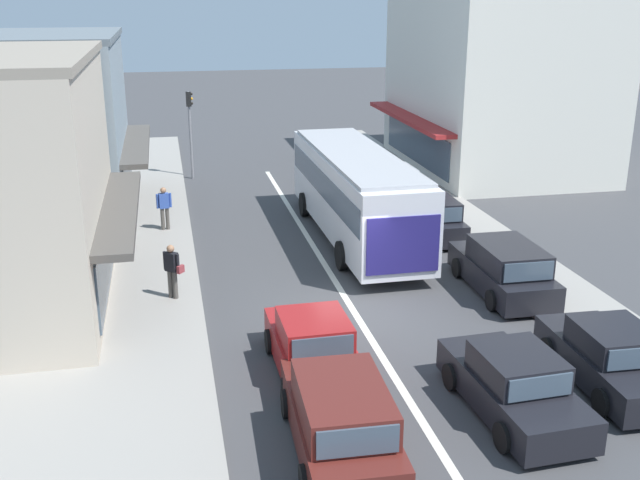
{
  "coord_description": "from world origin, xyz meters",
  "views": [
    {
      "loc": [
        -4.95,
        -18.77,
        8.65
      ],
      "look_at": [
        -0.36,
        3.18,
        1.2
      ],
      "focal_mm": 42.0,
      "sensor_mm": 36.0,
      "label": 1
    }
  ],
  "objects": [
    {
      "name": "kerb_right",
      "position": [
        6.2,
        6.0,
        0.06
      ],
      "size": [
        2.8,
        44.0,
        0.12
      ],
      "primitive_type": "cube",
      "color": "gray",
      "rests_on": "ground"
    },
    {
      "name": "wagon_adjacent_lane_trail",
      "position": [
        -1.96,
        -6.39,
        0.75
      ],
      "size": [
        2.05,
        4.56,
        1.58
      ],
      "color": "#561E19",
      "rests_on": "ground"
    },
    {
      "name": "pedestrian_with_handbag_near",
      "position": [
        -4.99,
        1.92,
        1.07
      ],
      "size": [
        0.59,
        0.51,
        1.63
      ],
      "color": "#4C4742",
      "rests_on": "sidewalk_left"
    },
    {
      "name": "building_right_far",
      "position": [
        11.48,
        16.65,
        5.03
      ],
      "size": [
        9.23,
        11.5,
        10.08
      ],
      "color": "silver",
      "rests_on": "ground"
    },
    {
      "name": "traffic_light_downstreet",
      "position": [
        -3.75,
        17.32,
        2.85
      ],
      "size": [
        0.33,
        0.24,
        4.2
      ],
      "color": "gray",
      "rests_on": "ground"
    },
    {
      "name": "sedan_queue_gap_filler",
      "position": [
        -1.83,
        -3.13,
        0.66
      ],
      "size": [
        1.94,
        4.22,
        1.47
      ],
      "color": "maroon",
      "rests_on": "ground"
    },
    {
      "name": "sidewalk_left",
      "position": [
        -6.8,
        6.0,
        0.07
      ],
      "size": [
        5.2,
        44.0,
        0.14
      ],
      "primitive_type": "cube",
      "color": "gray",
      "rests_on": "ground"
    },
    {
      "name": "shopfront_mid_block",
      "position": [
        -10.18,
        12.48,
        3.57
      ],
      "size": [
        8.24,
        9.3,
        7.16
      ],
      "color": "#84939E",
      "rests_on": "ground"
    },
    {
      "name": "ground_plane",
      "position": [
        0.0,
        0.0,
        0.0
      ],
      "size": [
        140.0,
        140.0,
        0.0
      ],
      "primitive_type": "plane",
      "color": "#3F3F42"
    },
    {
      "name": "sedan_adjacent_lane_lead",
      "position": [
        2.01,
        -5.75,
        0.66
      ],
      "size": [
        2.05,
        4.28,
        1.47
      ],
      "color": "black",
      "rests_on": "ground"
    },
    {
      "name": "lane_centre_line",
      "position": [
        0.0,
        4.0,
        0.0
      ],
      "size": [
        0.2,
        28.0,
        0.01
      ],
      "primitive_type": "cube",
      "color": "silver",
      "rests_on": "ground"
    },
    {
      "name": "parked_hatchback_kerb_third",
      "position": [
        4.45,
        6.12,
        0.71
      ],
      "size": [
        1.89,
        3.74,
        1.54
      ],
      "color": "black",
      "rests_on": "ground"
    },
    {
      "name": "parked_sedan_kerb_front",
      "position": [
        4.74,
        -5.03,
        0.66
      ],
      "size": [
        2.01,
        4.26,
        1.47
      ],
      "color": "black",
      "rests_on": "ground"
    },
    {
      "name": "parked_wagon_kerb_second",
      "position": [
        4.76,
        0.68,
        0.75
      ],
      "size": [
        1.98,
        4.52,
        1.58
      ],
      "color": "black",
      "rests_on": "ground"
    },
    {
      "name": "pedestrian_browsing_midblock",
      "position": [
        -5.15,
        8.74,
        1.07
      ],
      "size": [
        0.56,
        0.27,
        1.63
      ],
      "color": "#4C4742",
      "rests_on": "sidewalk_left"
    },
    {
      "name": "city_bus",
      "position": [
        1.67,
        6.57,
        1.88
      ],
      "size": [
        2.83,
        10.88,
        3.23
      ],
      "color": "silver",
      "rests_on": "ground"
    },
    {
      "name": "parked_hatchback_kerb_rear",
      "position": [
        4.63,
        11.43,
        0.71
      ],
      "size": [
        1.84,
        3.71,
        1.54
      ],
      "color": "#9EA3A8",
      "rests_on": "ground"
    }
  ]
}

